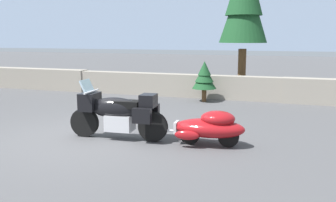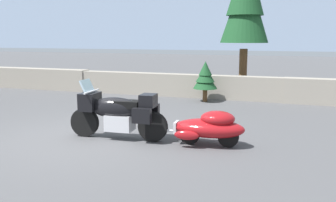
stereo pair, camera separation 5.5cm
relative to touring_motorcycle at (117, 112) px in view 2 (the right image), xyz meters
The scene contains 6 objects.
ground_plane 0.93m from the touring_motorcycle, 168.06° to the right, with size 80.00×80.00×0.00m, color #4C4C4F.
stone_guard_wall 6.29m from the touring_motorcycle, 98.96° to the left, with size 24.00×0.59×0.90m.
distant_ridgeline 96.47m from the touring_motorcycle, 90.40° to the left, with size 240.00×80.00×16.00m, color #8C9EB7.
touring_motorcycle is the anchor object (origin of this frame).
car_shaped_trailer 2.09m from the touring_motorcycle, ahead, with size 2.22×0.84×0.76m.
pine_sapling_near 5.49m from the touring_motorcycle, 82.80° to the left, with size 0.86×0.86×1.44m.
Camera 2 is at (4.45, -7.13, 2.28)m, focal length 39.50 mm.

